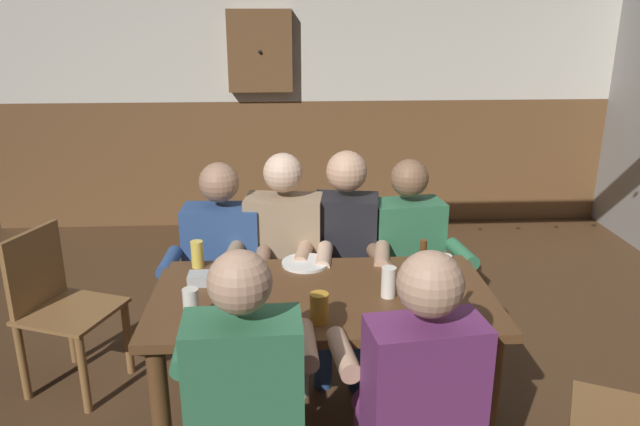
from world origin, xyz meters
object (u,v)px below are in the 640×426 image
pint_glass_0 (319,308)px  bottle_1 (449,304)px  pint_glass_4 (444,271)px  person_2 (345,252)px  dining_table (323,318)px  pint_glass_1 (197,254)px  person_0 (221,260)px  person_3 (410,257)px  plate_0 (306,263)px  person_4 (246,394)px  chair_empty_near_left (58,305)px  person_5 (417,389)px  person_1 (283,255)px  bottle_0 (422,273)px  pint_glass_2 (389,282)px  condiment_caddy (204,278)px  wall_dart_cabinet (260,51)px  pint_glass_3 (191,306)px  table_candle (226,295)px

pint_glass_0 → bottle_1: bearing=-5.6°
pint_glass_4 → person_2: bearing=123.2°
dining_table → pint_glass_1: pint_glass_1 is taller
person_0 → pint_glass_4: size_ratio=7.67×
person_3 → plate_0: bearing=19.1°
person_4 → pint_glass_0: size_ratio=9.85×
person_4 → chair_empty_near_left: (-1.07, 1.16, -0.21)m
chair_empty_near_left → dining_table: bearing=90.0°
dining_table → chair_empty_near_left: bearing=159.2°
dining_table → person_3: (0.53, 0.63, 0.02)m
person_5 → person_1: bearing=102.9°
person_2 → bottle_0: size_ratio=4.83×
person_1 → pint_glass_2: size_ratio=8.94×
person_3 → condiment_caddy: person_3 is taller
condiment_caddy → bottle_0: bearing=-9.8°
person_4 → pint_glass_1: (-0.29, 0.97, 0.14)m
chair_empty_near_left → condiment_caddy: 0.97m
dining_table → bottle_0: size_ratio=5.91×
plate_0 → dining_table: bearing=-78.9°
condiment_caddy → bottle_0: bottle_0 is taller
dining_table → pint_glass_2: pint_glass_2 is taller
person_5 → plate_0: person_5 is taller
person_1 → wall_dart_cabinet: wall_dart_cabinet is taller
person_2 → pint_glass_0: 0.94m
person_1 → person_3: bearing=-173.9°
bottle_1 → pint_glass_0: bottle_1 is taller
plate_0 → pint_glass_2: bearing=-46.9°
person_4 → wall_dart_cabinet: 3.81m
person_4 → bottle_0: size_ratio=4.86×
dining_table → condiment_caddy: bearing=165.4°
person_3 → pint_glass_4: (0.03, -0.59, 0.18)m
person_4 → person_3: bearing=54.4°
person_1 → wall_dart_cabinet: (-0.19, 2.41, 0.93)m
pint_glass_2 → pint_glass_3: (-0.83, -0.20, 0.01)m
dining_table → person_0: person_0 is taller
chair_empty_near_left → plate_0: bearing=102.6°
person_1 → table_candle: 0.76m
person_4 → pint_glass_0: 0.49m
person_1 → wall_dart_cabinet: 2.59m
person_0 → person_3: bearing=-178.2°
condiment_caddy → pint_glass_0: 0.66m
person_0 → person_4: bearing=101.7°
pint_glass_3 → person_0: bearing=88.3°
dining_table → pint_glass_1: bearing=150.7°
pint_glass_3 → person_4: bearing=-59.4°
person_0 → pint_glass_0: person_0 is taller
table_candle → bottle_0: (0.86, 0.05, 0.06)m
person_2 → wall_dart_cabinet: size_ratio=1.79×
person_1 → pint_glass_1: bearing=43.3°
person_3 → person_4: 1.52m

